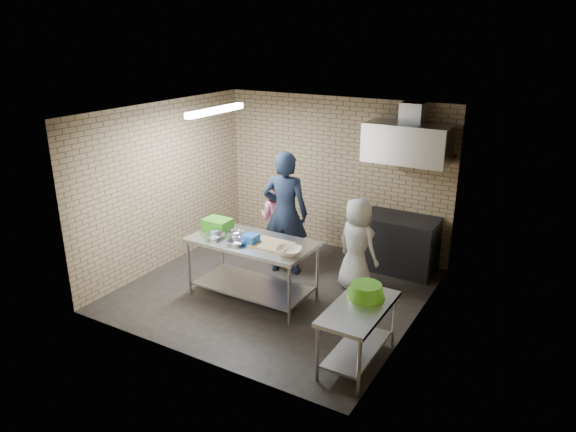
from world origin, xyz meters
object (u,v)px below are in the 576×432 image
(woman_pink, at_px, (280,220))
(woman_white, at_px, (357,245))
(green_crate, at_px, (217,224))
(blue_tub, at_px, (251,239))
(prep_table, at_px, (252,269))
(bottle_red, at_px, (414,146))
(man_navy, at_px, (285,213))
(side_counter, at_px, (358,335))
(stove, at_px, (399,244))
(green_basin, at_px, (366,291))

(woman_pink, relative_size, woman_white, 1.06)
(green_crate, height_order, woman_white, woman_white)
(blue_tub, distance_m, woman_white, 1.62)
(prep_table, xyz_separation_m, blue_tub, (0.05, -0.10, 0.52))
(woman_pink, bearing_deg, green_crate, 69.86)
(blue_tub, xyz_separation_m, woman_pink, (-0.34, 1.37, -0.21))
(bottle_red, bearing_deg, woman_white, -106.41)
(prep_table, bearing_deg, man_navy, 92.43)
(bottle_red, bearing_deg, woman_pink, -151.98)
(side_counter, height_order, bottle_red, bottle_red)
(prep_table, height_order, stove, prep_table)
(woman_white, bearing_deg, bottle_red, -86.41)
(woman_white, bearing_deg, blue_tub, 63.89)
(bottle_red, height_order, man_navy, bottle_red)
(man_navy, height_order, woman_pink, man_navy)
(green_basin, bearing_deg, green_crate, 167.18)
(green_basin, height_order, man_navy, man_navy)
(blue_tub, bearing_deg, green_crate, 163.65)
(stove, distance_m, bottle_red, 1.60)
(side_counter, bearing_deg, blue_tub, 161.75)
(woman_white, bearing_deg, woman_pink, 10.31)
(green_basin, distance_m, bottle_red, 3.01)
(prep_table, height_order, side_counter, prep_table)
(prep_table, height_order, bottle_red, bottle_red)
(woman_pink, bearing_deg, side_counter, 138.05)
(man_navy, bearing_deg, blue_tub, 80.35)
(prep_table, relative_size, woman_pink, 1.18)
(prep_table, xyz_separation_m, stove, (1.52, 2.02, -0.00))
(side_counter, distance_m, stove, 2.79)
(green_crate, bearing_deg, prep_table, -9.73)
(stove, bearing_deg, green_crate, -139.51)
(green_basin, xyz_separation_m, bottle_red, (-0.38, 2.74, 1.19))
(side_counter, xyz_separation_m, stove, (-0.45, 2.75, 0.08))
(stove, bearing_deg, woman_white, -107.49)
(green_crate, bearing_deg, stove, 40.49)
(green_crate, xyz_separation_m, bottle_red, (2.27, 2.14, 1.05))
(woman_white, bearing_deg, prep_table, 59.99)
(green_basin, relative_size, woman_white, 0.32)
(green_crate, distance_m, blue_tub, 0.78)
(green_crate, relative_size, bottle_red, 2.23)
(blue_tub, relative_size, green_basin, 0.44)
(man_navy, bearing_deg, bottle_red, -157.01)
(green_crate, xyz_separation_m, blue_tub, (0.75, -0.22, -0.02))
(blue_tub, bearing_deg, green_basin, -11.40)
(man_navy, xyz_separation_m, woman_white, (1.25, -0.01, -0.28))
(prep_table, relative_size, green_basin, 3.93)
(side_counter, relative_size, bottle_red, 6.67)
(man_navy, distance_m, woman_white, 1.28)
(woman_pink, height_order, woman_white, woman_pink)
(side_counter, distance_m, bottle_red, 3.44)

